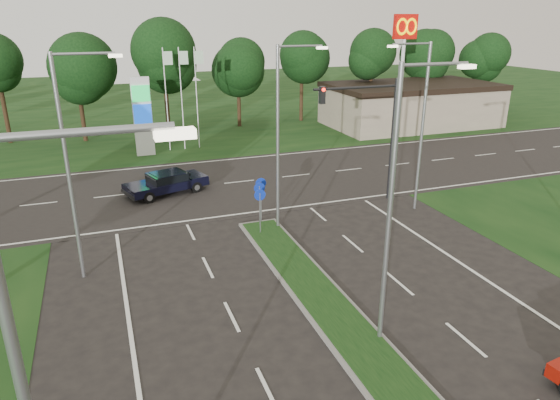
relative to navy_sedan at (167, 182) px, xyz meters
name	(u,v)px	position (x,y,z in m)	size (l,w,h in m)	color
verge_far	(161,107)	(3.75, 31.67, -0.71)	(160.00, 50.00, 0.02)	black
cross_road	(224,184)	(3.75, 0.67, -0.71)	(160.00, 12.00, 0.02)	black
median_kerb	(391,382)	(3.75, -19.33, -0.65)	(2.00, 26.00, 0.12)	slate
commercial_building	(411,105)	(25.75, 12.67, 1.29)	(16.00, 9.00, 4.00)	gray
streetlight_median_near	(397,196)	(4.75, -17.33, 4.37)	(2.53, 0.22, 9.00)	gray
streetlight_median_far	(282,130)	(4.75, -7.33, 4.37)	(2.53, 0.22, 9.00)	gray
streetlight_left_far	(72,158)	(-4.55, -9.33, 4.37)	(2.53, 0.22, 9.00)	gray
streetlight_right_far	(420,119)	(12.55, -7.33, 4.37)	(2.53, 0.22, 9.00)	gray
traffic_signal	(374,122)	(10.94, -5.33, 3.94)	(5.10, 0.42, 7.00)	black
median_signs	(260,196)	(3.75, -6.93, 1.00)	(1.16, 1.76, 2.38)	gray
gas_pylon	(145,114)	(-0.04, 9.72, 2.48)	(5.80, 1.26, 8.00)	silver
mcdonalds_sign	(404,44)	(21.75, 8.65, 7.27)	(2.20, 0.47, 10.40)	silver
treeline_far	(178,57)	(3.85, 16.61, 6.12)	(6.00, 6.00, 9.90)	black
navy_sedan	(167,182)	(0.00, 0.00, 0.00)	(5.19, 3.33, 1.32)	black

